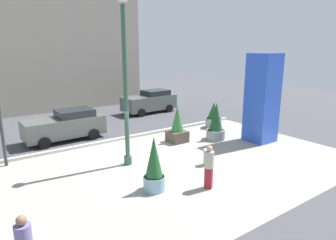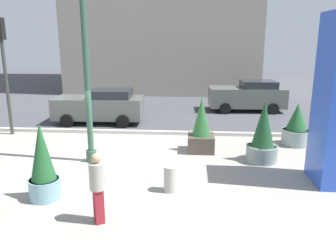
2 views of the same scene
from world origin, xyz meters
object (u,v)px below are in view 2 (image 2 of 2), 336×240
(lamp_post, at_px, (86,59))
(potted_plant_near_left, at_px, (43,166))
(traffic_light_far_side, at_px, (4,58))
(concrete_bollard, at_px, (170,179))
(pedestrian_by_curb, at_px, (98,185))
(potted_plant_mid_plaza, at_px, (201,129))
(car_curb_east, at_px, (101,106))
(potted_plant_curbside, at_px, (296,127))
(potted_plant_by_pillar, at_px, (263,136))
(car_intersection, at_px, (248,96))

(lamp_post, height_order, potted_plant_near_left, lamp_post)
(potted_plant_near_left, relative_size, traffic_light_far_side, 0.42)
(potted_plant_near_left, bearing_deg, concrete_bollard, 11.49)
(lamp_post, distance_m, pedestrian_by_curb, 4.86)
(lamp_post, bearing_deg, potted_plant_mid_plaza, 19.30)
(concrete_bollard, bearing_deg, car_curb_east, 118.13)
(potted_plant_curbside, bearing_deg, potted_plant_near_left, -147.07)
(lamp_post, height_order, traffic_light_far_side, lamp_post)
(potted_plant_by_pillar, height_order, concrete_bollard, potted_plant_by_pillar)
(potted_plant_mid_plaza, relative_size, car_intersection, 0.47)
(potted_plant_by_pillar, bearing_deg, concrete_bollard, -139.54)
(potted_plant_by_pillar, distance_m, potted_plant_curbside, 2.62)
(car_curb_east, bearing_deg, potted_plant_curbside, -18.79)
(car_curb_east, relative_size, car_intersection, 1.00)
(traffic_light_far_side, bearing_deg, potted_plant_mid_plaza, -11.45)
(pedestrian_by_curb, bearing_deg, potted_plant_curbside, 44.88)
(traffic_light_far_side, relative_size, pedestrian_by_curb, 2.96)
(potted_plant_near_left, height_order, pedestrian_by_curb, potted_plant_near_left)
(traffic_light_far_side, bearing_deg, car_intersection, 27.29)
(potted_plant_near_left, distance_m, pedestrian_by_curb, 2.05)
(pedestrian_by_curb, bearing_deg, car_curb_east, 105.03)
(potted_plant_by_pillar, distance_m, potted_plant_near_left, 7.13)
(potted_plant_curbside, xyz_separation_m, concrete_bollard, (-4.76, -4.55, -0.37))
(lamp_post, relative_size, pedestrian_by_curb, 4.25)
(potted_plant_mid_plaza, xyz_separation_m, car_curb_east, (-4.97, 4.04, 0.01))
(lamp_post, bearing_deg, concrete_bollard, -36.62)
(traffic_light_far_side, bearing_deg, car_curb_east, 34.14)
(potted_plant_by_pillar, height_order, car_intersection, potted_plant_by_pillar)
(car_curb_east, relative_size, pedestrian_by_curb, 2.61)
(concrete_bollard, height_order, traffic_light_far_side, traffic_light_far_side)
(potted_plant_by_pillar, distance_m, car_curb_east, 8.63)
(potted_plant_by_pillar, distance_m, pedestrian_by_curb, 6.29)
(potted_plant_by_pillar, relative_size, car_intersection, 0.49)
(potted_plant_near_left, bearing_deg, traffic_light_far_side, 125.30)
(potted_plant_mid_plaza, relative_size, concrete_bollard, 2.79)
(potted_plant_mid_plaza, distance_m, traffic_light_far_side, 8.94)
(potted_plant_by_pillar, bearing_deg, car_intersection, 84.36)
(car_intersection, bearing_deg, lamp_post, -127.27)
(potted_plant_by_pillar, height_order, potted_plant_mid_plaza, potted_plant_by_pillar)
(lamp_post, relative_size, potted_plant_mid_plaza, 3.46)
(potted_plant_near_left, bearing_deg, car_curb_east, 95.04)
(car_intersection, relative_size, pedestrian_by_curb, 2.61)
(traffic_light_far_side, bearing_deg, potted_plant_near_left, -54.70)
(lamp_post, distance_m, traffic_light_far_side, 5.49)
(lamp_post, xyz_separation_m, car_curb_east, (-1.13, 5.38, -2.66))
(potted_plant_by_pillar, xyz_separation_m, potted_plant_mid_plaza, (-2.09, 0.92, -0.04))
(potted_plant_curbside, bearing_deg, car_intersection, 97.76)
(potted_plant_curbside, relative_size, concrete_bollard, 2.28)
(potted_plant_curbside, relative_size, car_curb_east, 0.38)
(concrete_bollard, relative_size, car_intersection, 0.17)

